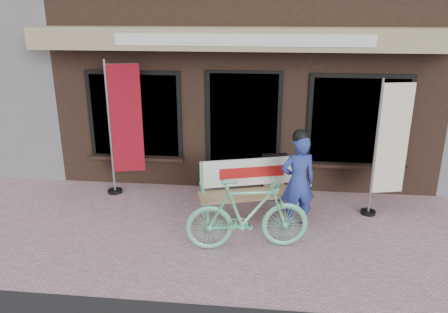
# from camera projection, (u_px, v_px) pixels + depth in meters

# --- Properties ---
(ground) EXTENTS (70.00, 70.00, 0.00)m
(ground) POSITION_uv_depth(u_px,v_px,m) (233.00, 240.00, 6.35)
(ground) COLOR #C596A3
(ground) RESTS_ON ground
(storefront) EXTENTS (7.00, 6.77, 6.00)m
(storefront) POSITION_uv_depth(u_px,v_px,m) (253.00, 19.00, 10.08)
(storefront) COLOR black
(storefront) RESTS_ON ground
(bench) EXTENTS (1.82, 0.94, 0.96)m
(bench) POSITION_uv_depth(u_px,v_px,m) (253.00, 185.00, 6.91)
(bench) COLOR #67CA9C
(bench) RESTS_ON ground
(person) EXTENTS (0.61, 0.49, 1.55)m
(person) POSITION_uv_depth(u_px,v_px,m) (298.00, 180.00, 6.55)
(person) COLOR navy
(person) RESTS_ON ground
(bicycle) EXTENTS (1.79, 0.82, 1.04)m
(bicycle) POSITION_uv_depth(u_px,v_px,m) (247.00, 214.00, 6.00)
(bicycle) COLOR #67CA9C
(bicycle) RESTS_ON ground
(nobori_red) EXTENTS (0.72, 0.33, 2.41)m
(nobori_red) POSITION_uv_depth(u_px,v_px,m) (124.00, 126.00, 7.67)
(nobori_red) COLOR gray
(nobori_red) RESTS_ON ground
(nobori_cream) EXTENTS (0.66, 0.29, 2.23)m
(nobori_cream) POSITION_uv_depth(u_px,v_px,m) (389.00, 147.00, 6.85)
(nobori_cream) COLOR gray
(nobori_cream) RESTS_ON ground
(menu_stand) EXTENTS (0.44, 0.17, 0.86)m
(menu_stand) POSITION_uv_depth(u_px,v_px,m) (274.00, 177.00, 7.56)
(menu_stand) COLOR black
(menu_stand) RESTS_ON ground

